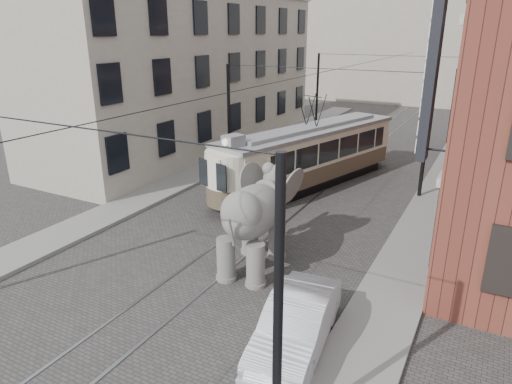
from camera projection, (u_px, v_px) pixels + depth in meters
The scene contains 10 objects.
ground at pixel (269, 221), 19.66m from camera, with size 120.00×120.00×0.00m, color #403D3B.
tram_rails at pixel (269, 221), 19.66m from camera, with size 1.54×80.00×0.02m, color slate, non-canonical shape.
sidewalk_right at pixel (413, 249), 16.96m from camera, with size 2.00×60.00×0.15m, color slate.
sidewalk_left at pixel (151, 195), 22.53m from camera, with size 2.00×60.00×0.15m, color slate.
stucco_building at pixel (192, 73), 31.19m from camera, with size 7.00×24.00×10.00m, color gray.
distant_block at pixel (432, 37), 50.50m from camera, with size 28.00×10.00×14.00m, color gray.
catenary at pixel (310, 131), 22.89m from camera, with size 11.00×30.20×6.00m, color black, non-canonical shape.
tram at pixel (311, 142), 23.32m from camera, with size 2.45×11.89×4.72m, color beige, non-canonical shape.
elephant at pixel (253, 224), 15.28m from camera, with size 2.92×5.30×3.25m, color slate, non-canonical shape.
parked_car at pixel (296, 325), 11.59m from camera, with size 1.51×4.29×1.41m, color #B8B7BD.
Camera 1 is at (8.09, -16.20, 7.77)m, focal length 32.04 mm.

